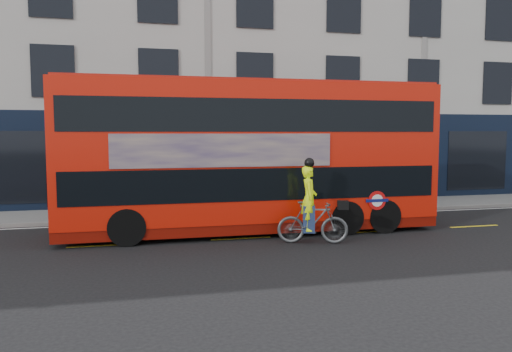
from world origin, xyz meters
name	(u,v)px	position (x,y,z in m)	size (l,w,h in m)	color
ground	(253,250)	(0.00, 0.00, 0.00)	(120.00, 120.00, 0.00)	black
pavement	(214,211)	(0.00, 6.50, 0.06)	(60.00, 3.00, 0.12)	gray
kerb	(221,217)	(0.00, 5.00, 0.07)	(60.00, 0.12, 0.13)	gray
building_terrace	(193,46)	(0.00, 12.94, 7.49)	(50.00, 10.07, 15.00)	#B5B2AA
road_edge_line	(222,220)	(0.00, 4.70, 0.00)	(58.00, 0.10, 0.01)	silver
lane_dashes	(241,238)	(0.00, 1.50, 0.00)	(58.00, 0.12, 0.01)	yellow
bus	(252,156)	(0.57, 2.46, 2.41)	(11.68, 2.75, 4.70)	red
cyclist	(312,215)	(1.80, 0.37, 0.81)	(2.08, 1.15, 2.44)	#4D5153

